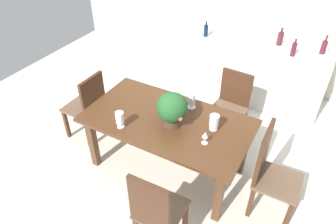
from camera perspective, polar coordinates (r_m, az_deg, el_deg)
name	(u,v)px	position (r m, az deg, el deg)	size (l,w,h in m)	color
ground_plane	(166,169)	(3.94, -0.43, -10.28)	(7.04, 7.04, 0.00)	silver
back_wall	(248,2)	(5.31, 14.32, 18.79)	(6.40, 0.10, 2.60)	beige
dining_table	(168,126)	(3.51, -0.09, -2.61)	(1.83, 1.00, 0.75)	#4C2D19
chair_near_right	(155,211)	(2.88, -2.29, -17.50)	(0.42, 0.44, 1.02)	#422616
chair_head_end	(89,105)	(4.16, -14.23, 1.30)	(0.46, 0.44, 0.97)	#422616
chair_foot_end	(269,170)	(3.31, 17.91, -9.92)	(0.45, 0.44, 1.06)	#422616
chair_far_right	(231,103)	(4.16, 11.40, 1.61)	(0.46, 0.46, 0.94)	#422616
flower_centerpiece	(172,109)	(3.26, 0.77, 0.60)	(0.33, 0.33, 0.39)	#4C3828
crystal_vase_left	(214,121)	(3.29, 8.37, -1.69)	(0.10, 0.10, 0.18)	silver
crystal_vase_center_near	(192,100)	(3.57, 4.32, 2.19)	(0.10, 0.10, 0.19)	silver
crystal_vase_right	(120,118)	(3.32, -8.73, -1.12)	(0.09, 0.09, 0.19)	silver
wine_glass	(205,135)	(3.12, 6.76, -4.23)	(0.06, 0.06, 0.14)	silver
kitchen_counter	(255,73)	(5.01, 15.54, 6.86)	(2.00, 0.57, 0.94)	silver
wine_bottle_clear	(280,38)	(4.84, 19.69, 12.48)	(0.08, 0.08, 0.25)	#511E28
wine_bottle_tall	(324,47)	(4.81, 26.43, 10.54)	(0.07, 0.07, 0.26)	#511E28
wine_bottle_amber	(294,49)	(4.58, 21.84, 10.56)	(0.07, 0.07, 0.24)	#511E28
wine_bottle_green	(206,30)	(4.87, 6.89, 14.50)	(0.06, 0.06, 0.23)	#0F1E38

